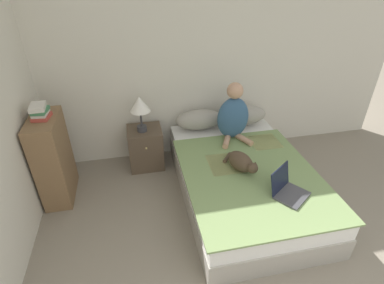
{
  "coord_description": "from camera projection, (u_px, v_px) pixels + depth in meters",
  "views": [
    {
      "loc": [
        -1.0,
        0.02,
        2.38
      ],
      "look_at": [
        -0.46,
        2.53,
        0.81
      ],
      "focal_mm": 28.0,
      "sensor_mm": 36.0,
      "label": 1
    }
  ],
  "objects": [
    {
      "name": "wall_back",
      "position": [
        209.0,
        61.0,
        3.79
      ],
      "size": [
        5.21,
        0.05,
        2.55
      ],
      "color": "beige",
      "rests_on": "ground_plane"
    },
    {
      "name": "bed",
      "position": [
        243.0,
        180.0,
        3.41
      ],
      "size": [
        1.39,
        2.12,
        0.46
      ],
      "color": "#9E998E",
      "rests_on": "ground_plane"
    },
    {
      "name": "pillow_near",
      "position": [
        199.0,
        120.0,
        3.91
      ],
      "size": [
        0.63,
        0.3,
        0.26
      ],
      "color": "gray",
      "rests_on": "bed"
    },
    {
      "name": "pillow_far",
      "position": [
        243.0,
        115.0,
        4.02
      ],
      "size": [
        0.63,
        0.3,
        0.26
      ],
      "color": "gray",
      "rests_on": "bed"
    },
    {
      "name": "person_sitting",
      "position": [
        233.0,
        116.0,
        3.62
      ],
      "size": [
        0.39,
        0.38,
        0.72
      ],
      "color": "#33567A",
      "rests_on": "bed"
    },
    {
      "name": "cat_tabby",
      "position": [
        242.0,
        162.0,
        3.15
      ],
      "size": [
        0.3,
        0.51,
        0.19
      ],
      "rotation": [
        0.0,
        0.0,
        -1.2
      ],
      "color": "#473828",
      "rests_on": "bed"
    },
    {
      "name": "laptop_open",
      "position": [
        288.0,
        190.0,
        2.84
      ],
      "size": [
        0.43,
        0.42,
        0.26
      ],
      "rotation": [
        0.0,
        0.0,
        0.62
      ],
      "color": "#424247",
      "rests_on": "bed"
    },
    {
      "name": "nightstand",
      "position": [
        146.0,
        147.0,
        3.92
      ],
      "size": [
        0.43,
        0.43,
        0.54
      ],
      "color": "brown",
      "rests_on": "ground_plane"
    },
    {
      "name": "table_lamp",
      "position": [
        140.0,
        106.0,
        3.57
      ],
      "size": [
        0.25,
        0.25,
        0.46
      ],
      "color": "#38383D",
      "rests_on": "nightstand"
    },
    {
      "name": "bookshelf",
      "position": [
        53.0,
        159.0,
        3.3
      ],
      "size": [
        0.29,
        0.6,
        1.0
      ],
      "color": "brown",
      "rests_on": "ground_plane"
    },
    {
      "name": "book_stack_top",
      "position": [
        40.0,
        112.0,
        3.0
      ],
      "size": [
        0.18,
        0.22,
        0.15
      ],
      "color": "#B24238",
      "rests_on": "bookshelf"
    }
  ]
}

